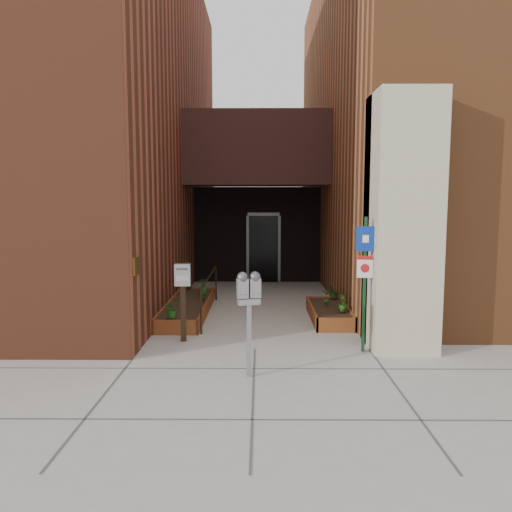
{
  "coord_description": "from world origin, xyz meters",
  "views": [
    {
      "loc": [
        0.09,
        -8.46,
        2.6
      ],
      "look_at": [
        0.01,
        1.8,
        1.44
      ],
      "focal_mm": 35.0,
      "sensor_mm": 36.0,
      "label": 1
    }
  ],
  "objects": [
    {
      "name": "sign_post",
      "position": [
        1.86,
        -0.11,
        1.42
      ],
      "size": [
        0.32,
        0.09,
        2.32
      ],
      "color": "#14371B",
      "rests_on": "ground"
    },
    {
      "name": "parking_meter",
      "position": [
        -0.07,
        -1.34,
        1.21
      ],
      "size": [
        0.36,
        0.2,
        1.57
      ],
      "color": "gray",
      "rests_on": "ground"
    },
    {
      "name": "shrub_left_d",
      "position": [
        -1.75,
        4.3,
        0.47
      ],
      "size": [
        0.25,
        0.25,
        0.35
      ],
      "primitive_type": "imported",
      "rotation": [
        0.0,
        0.0,
        5.67
      ],
      "color": "#1C5718",
      "rests_on": "planter_left"
    },
    {
      "name": "planter_left",
      "position": [
        -1.55,
        2.7,
        0.13
      ],
      "size": [
        0.9,
        3.6,
        0.3
      ],
      "color": "brown",
      "rests_on": "ground"
    },
    {
      "name": "shrub_left_b",
      "position": [
        -1.25,
        2.97,
        0.47
      ],
      "size": [
        0.25,
        0.25,
        0.34
      ],
      "primitive_type": "imported",
      "rotation": [
        0.0,
        0.0,
        2.05
      ],
      "color": "#1C5518",
      "rests_on": "planter_left"
    },
    {
      "name": "planter_right",
      "position": [
        1.6,
        2.2,
        0.13
      ],
      "size": [
        0.8,
        2.2,
        0.3
      ],
      "color": "brown",
      "rests_on": "ground"
    },
    {
      "name": "architecture",
      "position": [
        -0.18,
        6.89,
        4.98
      ],
      "size": [
        20.0,
        14.6,
        10.0
      ],
      "color": "brown",
      "rests_on": "ground"
    },
    {
      "name": "shrub_left_a",
      "position": [
        -1.63,
        1.1,
        0.48
      ],
      "size": [
        0.47,
        0.47,
        0.37
      ],
      "primitive_type": "imported",
      "rotation": [
        0.0,
        0.0,
        0.87
      ],
      "color": "#245C1A",
      "rests_on": "planter_left"
    },
    {
      "name": "handrail",
      "position": [
        -1.05,
        2.65,
        0.75
      ],
      "size": [
        0.04,
        3.34,
        0.9
      ],
      "color": "black",
      "rests_on": "ground"
    },
    {
      "name": "shrub_right_c",
      "position": [
        1.84,
        3.1,
        0.45
      ],
      "size": [
        0.3,
        0.3,
        0.29
      ],
      "primitive_type": "imported",
      "rotation": [
        0.0,
        0.0,
        4.55
      ],
      "color": "#1E4E16",
      "rests_on": "planter_right"
    },
    {
      "name": "shrub_right_a",
      "position": [
        1.8,
        1.67,
        0.48
      ],
      "size": [
        0.28,
        0.28,
        0.36
      ],
      "primitive_type": "imported",
      "rotation": [
        0.0,
        0.0,
        0.94
      ],
      "color": "#225317",
      "rests_on": "planter_right"
    },
    {
      "name": "shrub_right_b",
      "position": [
        1.55,
        2.36,
        0.47
      ],
      "size": [
        0.26,
        0.26,
        0.34
      ],
      "primitive_type": "imported",
      "rotation": [
        0.0,
        0.0,
        2.43
      ],
      "color": "#255F1B",
      "rests_on": "planter_right"
    },
    {
      "name": "payment_dropbox",
      "position": [
        -1.32,
        0.52,
        1.04
      ],
      "size": [
        0.3,
        0.24,
        1.44
      ],
      "color": "black",
      "rests_on": "ground"
    },
    {
      "name": "shrub_left_c",
      "position": [
        -1.31,
        3.56,
        0.49
      ],
      "size": [
        0.29,
        0.29,
        0.39
      ],
      "primitive_type": "imported",
      "rotation": [
        0.0,
        0.0,
        3.56
      ],
      "color": "#1B4E16",
      "rests_on": "planter_left"
    },
    {
      "name": "ground",
      "position": [
        0.0,
        0.0,
        0.0
      ],
      "size": [
        80.0,
        80.0,
        0.0
      ],
      "primitive_type": "plane",
      "color": "#9E9991",
      "rests_on": "ground"
    }
  ]
}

